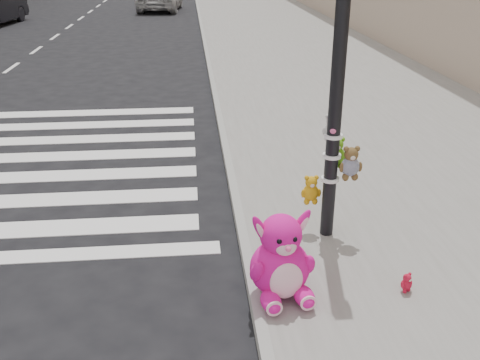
{
  "coord_description": "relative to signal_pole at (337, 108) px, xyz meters",
  "views": [
    {
      "loc": [
        0.96,
        -3.99,
        3.49
      ],
      "look_at": [
        1.54,
        2.18,
        0.75
      ],
      "focal_mm": 40.0,
      "sensor_mm": 36.0,
      "label": 1
    }
  ],
  "objects": [
    {
      "name": "ground",
      "position": [
        -2.62,
        -1.82,
        -1.77
      ],
      "size": [
        120.0,
        120.0,
        0.0
      ],
      "primitive_type": "plane",
      "color": "black",
      "rests_on": "ground"
    },
    {
      "name": "sidewalk_near",
      "position": [
        2.38,
        8.18,
        -1.7
      ],
      "size": [
        7.0,
        80.0,
        0.14
      ],
      "primitive_type": "cube",
      "color": "slate",
      "rests_on": "ground"
    },
    {
      "name": "curb_edge",
      "position": [
        -1.07,
        8.18,
        -1.7
      ],
      "size": [
        0.12,
        80.0,
        0.15
      ],
      "primitive_type": "cube",
      "color": "gray",
      "rests_on": "ground"
    },
    {
      "name": "signal_pole",
      "position": [
        0.0,
        0.0,
        0.0
      ],
      "size": [
        0.7,
        0.49,
        4.0
      ],
      "color": "black",
      "rests_on": "sidewalk_near"
    },
    {
      "name": "pink_bunny",
      "position": [
        -0.81,
        -1.24,
        -1.24
      ],
      "size": [
        0.7,
        0.78,
        0.97
      ],
      "rotation": [
        0.0,
        0.0,
        0.16
      ],
      "color": "#E31390",
      "rests_on": "sidewalk_near"
    },
    {
      "name": "red_teddy",
      "position": [
        0.51,
        -1.32,
        -1.52
      ],
      "size": [
        0.18,
        0.16,
        0.22
      ],
      "primitive_type": null,
      "rotation": [
        0.0,
        0.0,
        0.5
      ],
      "color": "red",
      "rests_on": "sidewalk_near"
    }
  ]
}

